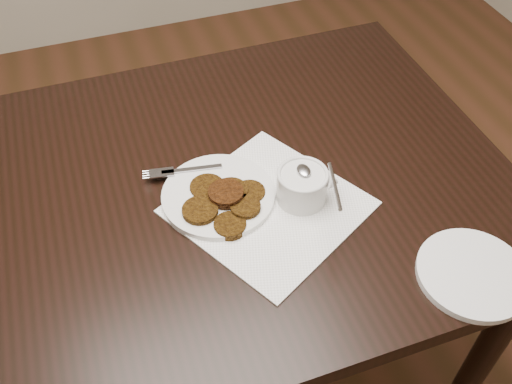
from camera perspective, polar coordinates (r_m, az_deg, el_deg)
table at (r=1.43m, az=-6.91°, el=-10.50°), size 1.38×0.89×0.75m
napkin at (r=1.10m, az=1.28°, el=-1.53°), size 0.42×0.42×0.00m
sauce_ramekin at (r=1.06m, az=4.73°, el=1.88°), size 0.16×0.16×0.13m
patty_cluster at (r=1.09m, az=-2.69°, el=-1.05°), size 0.24×0.24×0.02m
plate_with_patty at (r=1.10m, az=-3.81°, el=-0.09°), size 0.25×0.25×0.03m
plate_empty at (r=1.06m, az=20.85°, el=-7.67°), size 0.20×0.20×0.01m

